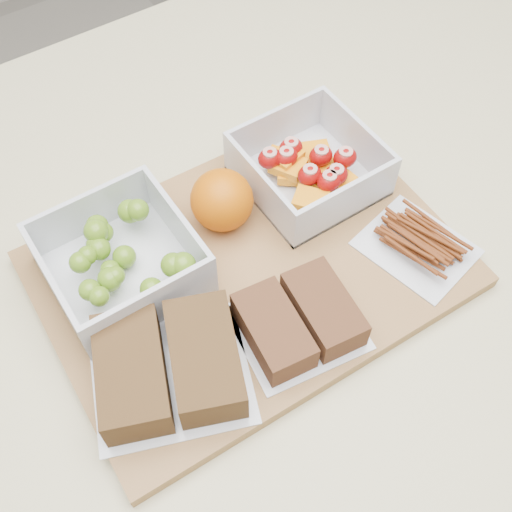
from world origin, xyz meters
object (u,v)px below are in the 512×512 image
object	(u,v)px
pretzel_bag	(419,241)
sandwich_bag_left	(169,366)
cutting_board	(250,269)
grape_container	(121,259)
sandwich_bag_center	(299,320)
orange	(222,200)
fruit_container	(309,169)

from	to	relation	value
pretzel_bag	sandwich_bag_left	bearing A→B (deg)	176.72
cutting_board	pretzel_bag	size ratio (longest dim) A/B	3.25
grape_container	pretzel_bag	world-z (taller)	grape_container
sandwich_bag_left	sandwich_bag_center	world-z (taller)	sandwich_bag_left
cutting_board	grape_container	distance (m)	0.13
orange	pretzel_bag	xyz separation A→B (m)	(0.15, -0.15, -0.02)
orange	sandwich_bag_center	world-z (taller)	orange
cutting_board	sandwich_bag_center	xyz separation A→B (m)	(-0.00, -0.09, 0.03)
grape_container	pretzel_bag	distance (m)	0.31
grape_container	orange	size ratio (longest dim) A/B	2.10
cutting_board	orange	world-z (taller)	orange
orange	sandwich_bag_center	size ratio (longest dim) A/B	0.52
grape_container	orange	distance (m)	0.12
orange	pretzel_bag	distance (m)	0.21
sandwich_bag_center	orange	bearing A→B (deg)	86.17
cutting_board	sandwich_bag_center	size ratio (longest dim) A/B	3.23
grape_container	orange	xyz separation A→B (m)	(0.12, 0.00, 0.01)
grape_container	fruit_container	xyz separation A→B (m)	(0.23, -0.00, -0.00)
cutting_board	pretzel_bag	distance (m)	0.18
orange	sandwich_bag_center	xyz separation A→B (m)	(-0.01, -0.15, -0.02)
grape_container	sandwich_bag_left	world-z (taller)	grape_container
fruit_container	pretzel_bag	bearing A→B (deg)	-73.13
grape_container	sandwich_bag_left	size ratio (longest dim) A/B	0.79
cutting_board	sandwich_bag_left	bearing A→B (deg)	-152.41
cutting_board	fruit_container	bearing A→B (deg)	28.29
fruit_container	sandwich_bag_center	xyz separation A→B (m)	(-0.12, -0.15, -0.00)
orange	pretzel_bag	size ratio (longest dim) A/B	0.52
grape_container	sandwich_bag_left	xyz separation A→B (m)	(-0.02, -0.13, -0.00)
grape_container	pretzel_bag	bearing A→B (deg)	-27.78
fruit_container	sandwich_bag_left	bearing A→B (deg)	-153.66
fruit_container	pretzel_bag	size ratio (longest dim) A/B	1.07
fruit_container	sandwich_bag_center	world-z (taller)	fruit_container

